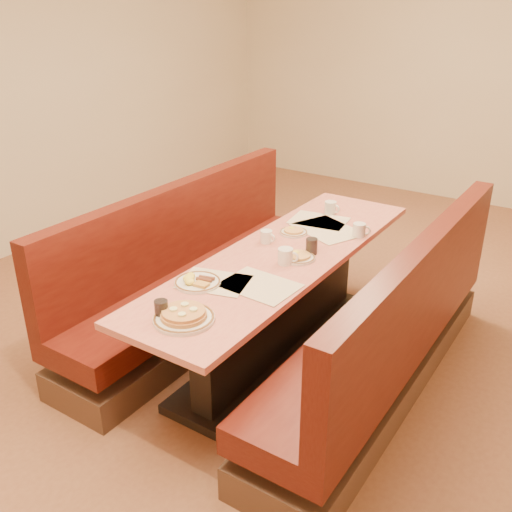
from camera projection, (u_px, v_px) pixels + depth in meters
The scene contains 19 objects.
ground at pixel (281, 353), 3.92m from camera, with size 8.00×8.00×0.00m, color #9E6647.
room_envelope at pixel (288, 57), 3.12m from camera, with size 6.04×8.04×2.82m.
diner_table at pixel (282, 305), 3.77m from camera, with size 0.70×2.50×0.75m.
booth_left at pixel (196, 279), 4.14m from camera, with size 0.55×2.50×1.05m.
booth_right at pixel (387, 340), 3.40m from camera, with size 0.55×2.50×1.05m.
placemat_near_left at pixel (214, 282), 3.24m from camera, with size 0.38×0.29×0.00m, color beige.
placemat_near_right at pixel (260, 285), 3.20m from camera, with size 0.41×0.31×0.00m, color beige.
placemat_far_left at pixel (319, 220), 4.13m from camera, with size 0.40×0.30×0.00m, color beige.
placemat_far_right at pixel (327, 229), 3.97m from camera, with size 0.46×0.34×0.00m, color beige.
pancake_plate at pixel (184, 316), 2.85m from camera, with size 0.31×0.31×0.07m.
eggs_plate at pixel (197, 282), 3.22m from camera, with size 0.26×0.26×0.05m.
extra_plate_mid at pixel (298, 257), 3.53m from camera, with size 0.21×0.21×0.04m.
extra_plate_far at pixel (294, 232), 3.91m from camera, with size 0.19×0.19×0.04m.
coffee_mug_a at pixel (286, 256), 3.45m from camera, with size 0.13×0.09×0.10m.
coffee_mug_b at pixel (267, 236), 3.75m from camera, with size 0.11×0.08×0.08m.
coffee_mug_c at pixel (360, 230), 3.85m from camera, with size 0.12×0.09×0.09m.
coffee_mug_d at pixel (331, 207), 4.26m from camera, with size 0.12×0.09×0.09m.
soda_tumbler_near at pixel (161, 309), 2.87m from camera, with size 0.07×0.07×0.10m.
soda_tumbler_mid at pixel (312, 246), 3.59m from camera, with size 0.07×0.07×0.10m.
Camera 1 is at (1.68, -2.84, 2.23)m, focal length 40.00 mm.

